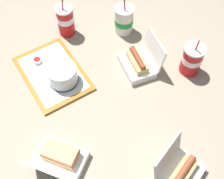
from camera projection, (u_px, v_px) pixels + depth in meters
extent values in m
plane|color=gray|center=(112.00, 103.00, 1.39)|extent=(3.20, 3.20, 0.00)
cube|color=#A56619|center=(53.00, 74.00, 1.47)|extent=(0.42, 0.34, 0.01)
cube|color=white|center=(53.00, 73.00, 1.47)|extent=(0.37, 0.29, 0.00)
cylinder|color=black|center=(64.00, 80.00, 1.44)|extent=(0.14, 0.14, 0.01)
cylinder|color=#512D19|center=(63.00, 76.00, 1.41)|extent=(0.10, 0.10, 0.06)
cylinder|color=silver|center=(62.00, 74.00, 1.40)|extent=(0.13, 0.13, 0.08)
cylinder|color=white|center=(37.00, 61.00, 1.49)|extent=(0.04, 0.04, 0.02)
cylinder|color=#9E140F|center=(37.00, 60.00, 1.48)|extent=(0.03, 0.03, 0.01)
cube|color=white|center=(41.00, 71.00, 1.47)|extent=(0.14, 0.14, 0.00)
cube|color=white|center=(61.00, 56.00, 1.52)|extent=(0.11, 0.03, 0.00)
cube|color=white|center=(137.00, 66.00, 1.48)|extent=(0.21, 0.19, 0.04)
cube|color=white|center=(154.00, 50.00, 1.43)|extent=(0.17, 0.10, 0.13)
cube|color=#DBB770|center=(137.00, 61.00, 1.45)|extent=(0.15, 0.11, 0.03)
cylinder|color=brown|center=(138.00, 58.00, 1.43)|extent=(0.13, 0.08, 0.03)
cylinder|color=yellow|center=(138.00, 57.00, 1.42)|extent=(0.11, 0.05, 0.01)
cube|color=white|center=(62.00, 158.00, 1.22)|extent=(0.22, 0.19, 0.04)
cube|color=white|center=(48.00, 171.00, 1.12)|extent=(0.19, 0.12, 0.12)
cube|color=#DBB770|center=(61.00, 155.00, 1.20)|extent=(0.15, 0.12, 0.02)
cube|color=#D64C38|center=(60.00, 153.00, 1.19)|extent=(0.16, 0.12, 0.01)
cube|color=#DBB770|center=(60.00, 152.00, 1.17)|extent=(0.15, 0.12, 0.02)
cube|color=white|center=(181.00, 175.00, 1.18)|extent=(0.14, 0.18, 0.04)
cube|color=white|center=(168.00, 156.00, 1.14)|extent=(0.05, 0.17, 0.12)
cube|color=tan|center=(183.00, 172.00, 1.15)|extent=(0.07, 0.14, 0.03)
cylinder|color=#9E4728|center=(184.00, 170.00, 1.14)|extent=(0.04, 0.13, 0.03)
cylinder|color=yellow|center=(185.00, 169.00, 1.13)|extent=(0.02, 0.11, 0.01)
cylinder|color=red|center=(191.00, 60.00, 1.43)|extent=(0.09, 0.09, 0.14)
cylinder|color=white|center=(192.00, 58.00, 1.42)|extent=(0.09, 0.09, 0.03)
cylinder|color=white|center=(195.00, 49.00, 1.37)|extent=(0.10, 0.10, 0.01)
cylinder|color=red|center=(197.00, 45.00, 1.33)|extent=(0.01, 0.01, 0.06)
cylinder|color=white|center=(124.00, 21.00, 1.58)|extent=(0.09, 0.09, 0.14)
cylinder|color=#198C33|center=(124.00, 21.00, 1.58)|extent=(0.09, 0.09, 0.03)
cylinder|color=white|center=(124.00, 9.00, 1.52)|extent=(0.10, 0.10, 0.01)
cylinder|color=red|center=(125.00, 5.00, 1.48)|extent=(0.01, 0.01, 0.06)
cylinder|color=red|center=(66.00, 21.00, 1.56)|extent=(0.08, 0.08, 0.15)
cylinder|color=white|center=(65.00, 18.00, 1.55)|extent=(0.09, 0.09, 0.03)
cylinder|color=white|center=(64.00, 9.00, 1.50)|extent=(0.09, 0.09, 0.01)
cylinder|color=red|center=(63.00, 5.00, 1.46)|extent=(0.01, 0.02, 0.06)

